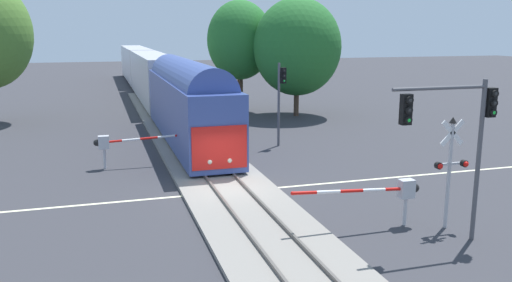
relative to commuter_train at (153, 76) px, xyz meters
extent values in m
plane|color=#333338|center=(0.00, -32.78, -2.73)|extent=(220.00, 220.00, 0.00)
cube|color=beige|center=(0.00, -32.78, -2.73)|extent=(44.00, 0.20, 0.01)
cube|color=gray|center=(0.00, -32.78, -2.64)|extent=(4.40, 80.00, 0.18)
cube|color=#56514C|center=(-0.72, -32.78, -2.48)|extent=(0.10, 80.00, 0.14)
cube|color=#56514C|center=(0.71, -32.78, -2.48)|extent=(0.10, 80.00, 0.14)
cube|color=#384C93|center=(0.00, -21.51, -0.46)|extent=(3.00, 18.64, 3.90)
cube|color=red|center=(0.00, -30.85, -1.05)|extent=(2.76, 0.08, 2.15)
cylinder|color=#384C93|center=(0.00, -21.51, 1.37)|extent=(2.76, 16.77, 2.76)
sphere|color=#F4F2CC|center=(-0.50, -30.86, -1.73)|extent=(0.24, 0.24, 0.24)
sphere|color=#F4F2CC|center=(0.50, -30.86, -1.73)|extent=(0.24, 0.24, 0.24)
cube|color=silver|center=(0.00, 0.06, -0.11)|extent=(3.00, 22.70, 4.60)
cube|color=black|center=(1.51, 0.06, 0.19)|extent=(0.04, 20.43, 0.90)
cube|color=gold|center=(1.52, 0.06, -1.26)|extent=(0.04, 20.89, 0.36)
cube|color=silver|center=(0.00, 23.66, -0.11)|extent=(3.00, 22.70, 4.60)
cube|color=black|center=(1.51, 23.66, 0.19)|extent=(0.04, 20.43, 0.90)
cube|color=gold|center=(1.52, 23.66, -1.26)|extent=(0.04, 20.89, 0.36)
cylinder|color=#B7B7BC|center=(5.39, -38.78, -2.18)|extent=(0.14, 0.14, 1.10)
cube|color=#B7B7BC|center=(5.39, -38.78, -1.28)|extent=(0.56, 0.40, 0.70)
sphere|color=black|center=(5.74, -38.78, -1.28)|extent=(0.36, 0.36, 0.36)
cylinder|color=red|center=(4.93, -38.78, -1.26)|extent=(0.92, 0.12, 0.17)
cylinder|color=white|center=(4.02, -38.78, -1.22)|extent=(0.92, 0.12, 0.17)
cylinder|color=red|center=(3.10, -38.78, -1.17)|extent=(0.92, 0.12, 0.17)
cylinder|color=white|center=(2.19, -38.78, -1.12)|extent=(0.92, 0.12, 0.17)
cylinder|color=red|center=(1.27, -38.78, -1.08)|extent=(0.92, 0.12, 0.17)
sphere|color=red|center=(0.81, -38.78, -1.06)|extent=(0.14, 0.14, 0.14)
cylinder|color=#B2B2B7|center=(6.73, -39.44, -0.74)|extent=(0.14, 0.14, 3.99)
cube|color=white|center=(6.73, -39.46, 0.91)|extent=(0.98, 0.05, 0.98)
cube|color=white|center=(6.73, -39.46, 0.91)|extent=(0.98, 0.05, 0.98)
cube|color=#B2B2B7|center=(6.73, -39.44, -0.26)|extent=(1.10, 0.08, 0.08)
cylinder|color=black|center=(6.18, -39.54, -0.26)|extent=(0.26, 0.18, 0.26)
cylinder|color=black|center=(7.28, -39.54, -0.26)|extent=(0.26, 0.18, 0.26)
sphere|color=red|center=(6.18, -39.64, -0.26)|extent=(0.20, 0.20, 0.20)
sphere|color=red|center=(7.28, -39.64, -0.26)|extent=(0.20, 0.20, 0.20)
cone|color=black|center=(6.73, -39.44, 1.38)|extent=(0.28, 0.28, 0.22)
cylinder|color=#B7B7BC|center=(-5.40, -26.77, -2.18)|extent=(0.14, 0.14, 1.10)
cube|color=#B7B7BC|center=(-5.40, -26.77, -1.28)|extent=(0.56, 0.40, 0.70)
sphere|color=black|center=(-5.75, -26.77, -1.28)|extent=(0.36, 0.36, 0.36)
cylinder|color=red|center=(-4.92, -26.77, -1.27)|extent=(0.96, 0.12, 0.16)
cylinder|color=white|center=(-3.97, -26.77, -1.23)|extent=(0.96, 0.12, 0.16)
cylinder|color=red|center=(-3.02, -26.77, -1.20)|extent=(0.96, 0.12, 0.16)
cylinder|color=white|center=(-2.07, -26.77, -1.16)|extent=(0.96, 0.12, 0.16)
cylinder|color=red|center=(-1.12, -26.77, -1.13)|extent=(0.96, 0.12, 0.16)
sphere|color=red|center=(-0.64, -26.77, -1.11)|extent=(0.14, 0.14, 0.14)
cylinder|color=#4C4C51|center=(5.43, -24.00, -0.08)|extent=(0.16, 0.16, 5.31)
cube|color=black|center=(5.71, -24.00, 1.78)|extent=(0.34, 0.26, 1.00)
sphere|color=#262626|center=(5.71, -24.15, 2.10)|extent=(0.20, 0.20, 0.20)
cylinder|color=black|center=(5.71, -24.18, 2.10)|extent=(0.24, 0.10, 0.24)
sphere|color=#262626|center=(5.71, -24.15, 1.78)|extent=(0.20, 0.20, 0.20)
cylinder|color=black|center=(5.71, -24.18, 1.78)|extent=(0.24, 0.10, 0.24)
sphere|color=green|center=(5.71, -24.15, 1.46)|extent=(0.20, 0.20, 0.20)
cylinder|color=black|center=(5.71, -24.18, 1.46)|extent=(0.24, 0.10, 0.24)
cylinder|color=#4C4C51|center=(6.92, -40.69, 0.11)|extent=(0.16, 0.16, 5.69)
cube|color=black|center=(7.20, -40.69, 2.16)|extent=(0.34, 0.26, 1.00)
sphere|color=#262626|center=(7.20, -40.84, 2.48)|extent=(0.20, 0.20, 0.20)
cylinder|color=black|center=(7.20, -40.87, 2.48)|extent=(0.24, 0.10, 0.24)
sphere|color=#262626|center=(7.20, -40.84, 2.16)|extent=(0.20, 0.20, 0.20)
cylinder|color=black|center=(7.20, -40.87, 2.16)|extent=(0.24, 0.10, 0.24)
sphere|color=green|center=(7.20, -40.84, 1.84)|extent=(0.20, 0.20, 0.20)
cylinder|color=black|center=(7.20, -40.87, 1.84)|extent=(0.24, 0.10, 0.24)
cylinder|color=#4C4C51|center=(5.17, -40.69, 2.71)|extent=(3.51, 0.12, 0.12)
cube|color=black|center=(3.94, -40.69, 2.06)|extent=(0.34, 0.26, 1.00)
sphere|color=#262626|center=(3.94, -40.84, 2.38)|extent=(0.20, 0.20, 0.20)
cylinder|color=black|center=(3.94, -40.87, 2.38)|extent=(0.24, 0.10, 0.24)
sphere|color=#262626|center=(3.94, -40.84, 2.06)|extent=(0.20, 0.20, 0.20)
cylinder|color=black|center=(3.94, -40.87, 2.06)|extent=(0.24, 0.10, 0.24)
sphere|color=green|center=(3.94, -40.84, 1.74)|extent=(0.20, 0.20, 0.20)
cylinder|color=black|center=(3.94, -40.87, 1.74)|extent=(0.24, 0.10, 0.24)
cylinder|color=#4C3828|center=(10.93, -12.84, -1.32)|extent=(0.44, 0.44, 2.83)
ellipsoid|color=#236628|center=(10.93, -12.84, 3.19)|extent=(7.48, 7.48, 8.27)
cylinder|color=#4C3828|center=(6.88, -9.14, -0.82)|extent=(0.50, 0.50, 3.82)
ellipsoid|color=#236628|center=(6.88, -9.14, 3.72)|extent=(5.87, 5.87, 7.03)
camera|label=1|loc=(-5.52, -55.40, 4.54)|focal=37.01mm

